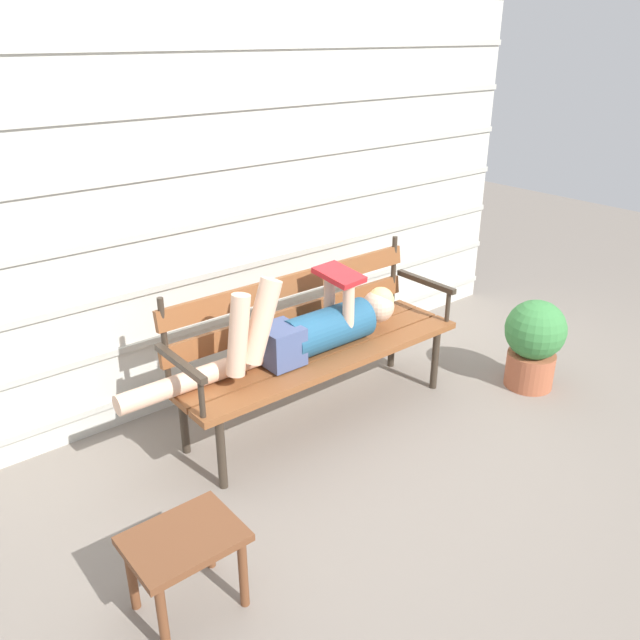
# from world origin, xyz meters

# --- Properties ---
(ground_plane) EXTENTS (12.00, 12.00, 0.00)m
(ground_plane) POSITION_xyz_m (0.00, 0.00, 0.00)
(ground_plane) COLOR gray
(house_siding) EXTENTS (4.42, 0.08, 2.42)m
(house_siding) POSITION_xyz_m (0.00, 0.84, 1.21)
(house_siding) COLOR beige
(house_siding) RESTS_ON ground
(park_bench) EXTENTS (1.73, 0.50, 0.87)m
(park_bench) POSITION_xyz_m (-0.00, 0.23, 0.48)
(park_bench) COLOR brown
(park_bench) RESTS_ON ground
(reclining_person) EXTENTS (1.67, 0.27, 0.53)m
(reclining_person) POSITION_xyz_m (-0.08, 0.16, 0.58)
(reclining_person) COLOR #23567A
(footstool) EXTENTS (0.42, 0.32, 0.35)m
(footstool) POSITION_xyz_m (-1.24, -0.56, 0.28)
(footstool) COLOR brown
(footstool) RESTS_ON ground
(potted_plant) EXTENTS (0.37, 0.37, 0.57)m
(potted_plant) POSITION_xyz_m (1.25, -0.38, 0.31)
(potted_plant) COLOR #AD5B3D
(potted_plant) RESTS_ON ground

